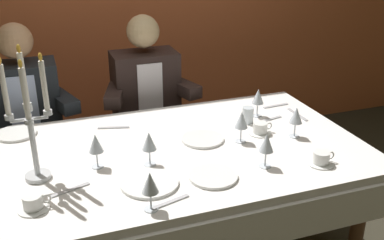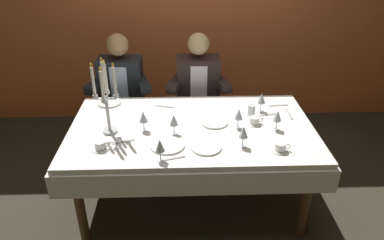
% 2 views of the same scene
% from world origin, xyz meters
% --- Properties ---
extents(dining_table, '(1.94, 1.14, 0.74)m').
position_xyz_m(dining_table, '(0.00, 0.00, 0.62)').
color(dining_table, white).
rests_on(dining_table, ground_plane).
extents(candelabra, '(0.19, 0.19, 0.59)m').
position_xyz_m(candelabra, '(-0.63, -0.07, 1.02)').
color(candelabra, silver).
rests_on(candelabra, dining_table).
extents(dinner_plate_0, '(0.21, 0.21, 0.01)m').
position_xyz_m(dinner_plate_0, '(-0.72, 0.43, 0.75)').
color(dinner_plate_0, white).
rests_on(dinner_plate_0, dining_table).
extents(dinner_plate_1, '(0.22, 0.22, 0.01)m').
position_xyz_m(dinner_plate_1, '(0.18, 0.05, 0.75)').
color(dinner_plate_1, white).
rests_on(dinner_plate_1, dining_table).
extents(dinner_plate_2, '(0.22, 0.22, 0.01)m').
position_xyz_m(dinner_plate_2, '(0.09, -0.32, 0.75)').
color(dinner_plate_2, white).
rests_on(dinner_plate_2, dining_table).
extents(dinner_plate_3, '(0.25, 0.25, 0.01)m').
position_xyz_m(dinner_plate_3, '(-0.18, -0.28, 0.75)').
color(dinner_plate_3, white).
rests_on(dinner_plate_3, dining_table).
extents(wine_glass_0, '(0.07, 0.07, 0.16)m').
position_xyz_m(wine_glass_0, '(-0.22, -0.46, 0.85)').
color(wine_glass_0, silver).
rests_on(wine_glass_0, dining_table).
extents(wine_glass_1, '(0.07, 0.07, 0.16)m').
position_xyz_m(wine_glass_1, '(0.65, -0.07, 0.85)').
color(wine_glass_1, silver).
rests_on(wine_glass_1, dining_table).
extents(wine_glass_2, '(0.07, 0.07, 0.16)m').
position_xyz_m(wine_glass_2, '(0.35, -0.31, 0.86)').
color(wine_glass_2, silver).
rests_on(wine_glass_2, dining_table).
extents(wine_glass_3, '(0.07, 0.07, 0.16)m').
position_xyz_m(wine_glass_3, '(-0.14, -0.12, 0.85)').
color(wine_glass_3, silver).
rests_on(wine_glass_3, dining_table).
extents(wine_glass_4, '(0.07, 0.07, 0.16)m').
position_xyz_m(wine_glass_4, '(0.59, 0.24, 0.85)').
color(wine_glass_4, silver).
rests_on(wine_glass_4, dining_table).
extents(wine_glass_5, '(0.07, 0.07, 0.16)m').
position_xyz_m(wine_glass_5, '(0.36, -0.04, 0.86)').
color(wine_glass_5, silver).
rests_on(wine_glass_5, dining_table).
extents(wine_glass_6, '(0.07, 0.07, 0.16)m').
position_xyz_m(wine_glass_6, '(-0.37, -0.06, 0.85)').
color(wine_glass_6, silver).
rests_on(wine_glass_6, dining_table).
extents(water_tumbler_0, '(0.06, 0.06, 0.09)m').
position_xyz_m(water_tumbler_0, '(0.50, 0.17, 0.79)').
color(water_tumbler_0, silver).
rests_on(water_tumbler_0, dining_table).
extents(coffee_cup_0, '(0.13, 0.12, 0.06)m').
position_xyz_m(coffee_cup_0, '(-0.65, -0.31, 0.77)').
color(coffee_cup_0, white).
rests_on(coffee_cup_0, dining_table).
extents(coffee_cup_1, '(0.13, 0.12, 0.06)m').
position_xyz_m(coffee_cup_1, '(0.61, -0.37, 0.77)').
color(coffee_cup_1, white).
rests_on(coffee_cup_1, dining_table).
extents(coffee_cup_2, '(0.13, 0.12, 0.06)m').
position_xyz_m(coffee_cup_2, '(0.50, 0.02, 0.77)').
color(coffee_cup_2, white).
rests_on(coffee_cup_2, dining_table).
extents(spoon_0, '(0.17, 0.03, 0.01)m').
position_xyz_m(spoon_0, '(0.77, 0.34, 0.74)').
color(spoon_0, '#B7B7BC').
rests_on(spoon_0, dining_table).
extents(spoon_1, '(0.17, 0.06, 0.01)m').
position_xyz_m(spoon_1, '(-0.22, 0.35, 0.74)').
color(spoon_1, '#B7B7BC').
rests_on(spoon_1, dining_table).
extents(knife_2, '(0.02, 0.19, 0.01)m').
position_xyz_m(knife_2, '(0.82, 0.17, 0.74)').
color(knife_2, '#B7B7BC').
rests_on(knife_2, dining_table).
extents(fork_3, '(0.17, 0.05, 0.01)m').
position_xyz_m(fork_3, '(0.63, 0.16, 0.74)').
color(fork_3, '#B7B7BC').
rests_on(fork_3, dining_table).
extents(spoon_4, '(0.17, 0.06, 0.01)m').
position_xyz_m(spoon_4, '(-0.14, -0.44, 0.74)').
color(spoon_4, '#B7B7BC').
rests_on(spoon_4, dining_table).
extents(fork_5, '(0.17, 0.07, 0.01)m').
position_xyz_m(fork_5, '(-0.51, -0.22, 0.74)').
color(fork_5, '#B7B7BC').
rests_on(fork_5, dining_table).
extents(seated_diner_0, '(0.63, 0.48, 1.24)m').
position_xyz_m(seated_diner_0, '(-0.67, 0.89, 0.74)').
color(seated_diner_0, brown).
rests_on(seated_diner_0, ground_plane).
extents(seated_diner_1, '(0.63, 0.48, 1.24)m').
position_xyz_m(seated_diner_1, '(0.09, 0.89, 0.74)').
color(seated_diner_1, brown).
rests_on(seated_diner_1, ground_plane).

